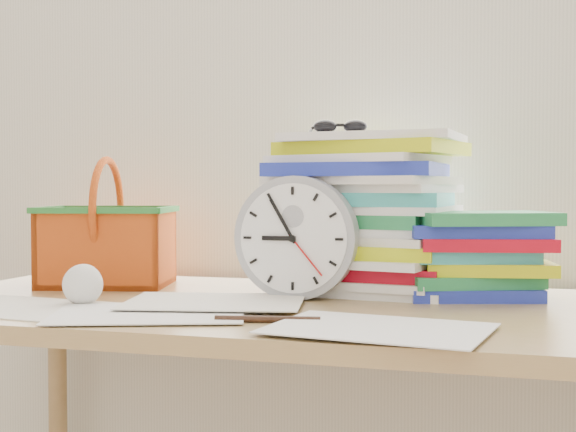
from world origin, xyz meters
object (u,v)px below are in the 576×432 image
(clock, at_px, (297,238))
(paper_stack, at_px, (368,213))
(book_stack, at_px, (478,255))
(desk, at_px, (279,343))
(basket, at_px, (107,223))

(clock, bearing_deg, paper_stack, 54.19)
(paper_stack, distance_m, book_stack, 0.23)
(desk, xyz_separation_m, book_stack, (0.34, 0.16, 0.16))
(basket, bearing_deg, book_stack, -12.06)
(desk, bearing_deg, paper_stack, 57.77)
(book_stack, relative_size, basket, 1.02)
(clock, distance_m, basket, 0.45)
(paper_stack, distance_m, clock, 0.19)
(desk, distance_m, paper_stack, 0.33)
(paper_stack, height_order, clock, paper_stack)
(paper_stack, distance_m, basket, 0.55)
(paper_stack, xyz_separation_m, clock, (-0.11, -0.15, -0.04))
(paper_stack, height_order, basket, paper_stack)
(clock, height_order, basket, basket)
(paper_stack, bearing_deg, basket, -173.96)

